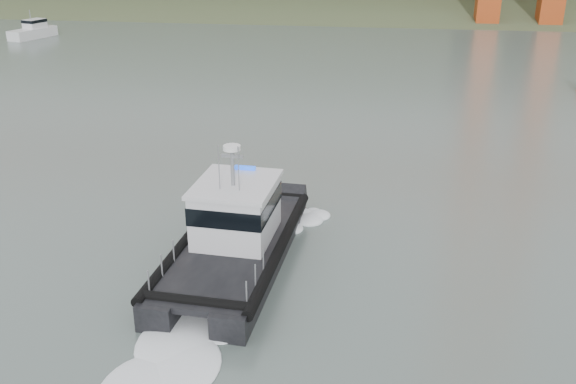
{
  "coord_description": "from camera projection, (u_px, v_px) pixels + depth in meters",
  "views": [
    {
      "loc": [
        4.97,
        -16.09,
        12.67
      ],
      "look_at": [
        1.29,
        8.12,
        2.4
      ],
      "focal_mm": 40.0,
      "sensor_mm": 36.0,
      "label": 1
    }
  ],
  "objects": [
    {
      "name": "patrol_boat",
      "position": [
        235.0,
        233.0,
        25.54
      ],
      "size": [
        4.44,
        10.74,
        5.12
      ],
      "rotation": [
        0.0,
        0.0,
        -0.06
      ],
      "color": "black",
      "rests_on": "ground"
    },
    {
      "name": "motorboat",
      "position": [
        33.0,
        31.0,
        76.69
      ],
      "size": [
        3.67,
        6.45,
        3.37
      ],
      "rotation": [
        0.0,
        0.0,
        -0.28
      ],
      "color": "silver",
      "rests_on": "ground"
    },
    {
      "name": "ground",
      "position": [
        209.0,
        358.0,
        20.26
      ],
      "size": [
        400.0,
        400.0,
        0.0
      ],
      "primitive_type": "plane",
      "color": "#4D5C55",
      "rests_on": "ground"
    }
  ]
}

